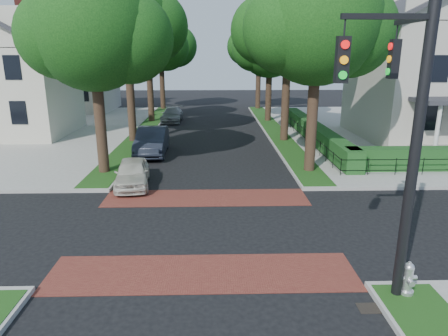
{
  "coord_description": "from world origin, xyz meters",
  "views": [
    {
      "loc": [
        0.37,
        -13.61,
        6.16
      ],
      "look_at": [
        0.78,
        2.43,
        1.6
      ],
      "focal_mm": 32.0,
      "sensor_mm": 36.0,
      "label": 1
    }
  ],
  "objects": [
    {
      "name": "tree_left_far",
      "position": [
        -5.4,
        24.22,
        7.12
      ],
      "size": [
        7.0,
        6.02,
        9.86
      ],
      "color": "black",
      "rests_on": "sidewalk_nw"
    },
    {
      "name": "tree_right_far",
      "position": [
        5.6,
        24.22,
        6.91
      ],
      "size": [
        7.25,
        6.23,
        9.74
      ],
      "color": "black",
      "rests_on": "sidewalk_ne"
    },
    {
      "name": "house_left_near",
      "position": [
        -15.49,
        17.99,
        5.04
      ],
      "size": [
        10.0,
        9.0,
        10.14
      ],
      "color": "beige",
      "rests_on": "sidewalk_nw"
    },
    {
      "name": "grass_strip_nw",
      "position": [
        -5.4,
        19.1,
        0.16
      ],
      "size": [
        1.6,
        29.8,
        0.02
      ],
      "primitive_type": "cube",
      "color": "#1C3F12",
      "rests_on": "sidewalk_nw"
    },
    {
      "name": "parked_car_rear",
      "position": [
        -3.6,
        24.44,
        0.66
      ],
      "size": [
        1.92,
        4.58,
        1.32
      ],
      "primitive_type": "imported",
      "rotation": [
        0.0,
        0.0,
        -0.01
      ],
      "color": "gray",
      "rests_on": "ground"
    },
    {
      "name": "storm_drain",
      "position": [
        4.3,
        -5.0,
        0.01
      ],
      "size": [
        0.65,
        0.45,
        0.01
      ],
      "primitive_type": "cube",
      "color": "black",
      "rests_on": "ground"
    },
    {
      "name": "tree_left_back",
      "position": [
        -5.4,
        33.24,
        7.41
      ],
      "size": [
        7.75,
        6.66,
        10.44
      ],
      "color": "black",
      "rests_on": "sidewalk_nw"
    },
    {
      "name": "parked_car_middle",
      "position": [
        -3.6,
        11.5,
        0.85
      ],
      "size": [
        1.96,
        5.21,
        1.7
      ],
      "primitive_type": "imported",
      "rotation": [
        0.0,
        0.0,
        0.03
      ],
      "color": "#222733",
      "rests_on": "ground"
    },
    {
      "name": "tree_left_near",
      "position": [
        -5.4,
        7.23,
        7.27
      ],
      "size": [
        7.5,
        6.45,
        10.2
      ],
      "color": "black",
      "rests_on": "sidewalk_nw"
    },
    {
      "name": "fire_hydrant",
      "position": [
        5.35,
        -4.61,
        0.59
      ],
      "size": [
        0.49,
        0.51,
        0.92
      ],
      "rotation": [
        0.0,
        0.0,
        -0.34
      ],
      "color": "silver",
      "rests_on": "sidewalk_se"
    },
    {
      "name": "traffic_signal",
      "position": [
        4.89,
        -4.41,
        4.71
      ],
      "size": [
        2.17,
        2.0,
        8.0
      ],
      "color": "black",
      "rests_on": "sidewalk_se"
    },
    {
      "name": "tree_right_back",
      "position": [
        5.6,
        33.23,
        7.27
      ],
      "size": [
        7.5,
        6.45,
        10.2
      ],
      "color": "black",
      "rests_on": "sidewalk_ne"
    },
    {
      "name": "ground",
      "position": [
        0.0,
        0.0,
        0.0
      ],
      "size": [
        120.0,
        120.0,
        0.0
      ],
      "primitive_type": "plane",
      "color": "black",
      "rests_on": "ground"
    },
    {
      "name": "hedge_main_road",
      "position": [
        7.7,
        15.0,
        0.75
      ],
      "size": [
        1.0,
        18.0,
        1.2
      ],
      "primitive_type": "cube",
      "color": "#19481B",
      "rests_on": "sidewalk_ne"
    },
    {
      "name": "sidewalk_ne",
      "position": [
        19.5,
        19.0,
        0.07
      ],
      "size": [
        30.0,
        30.0,
        0.15
      ],
      "primitive_type": "cube",
      "color": "gray",
      "rests_on": "ground"
    },
    {
      "name": "tree_left_mid",
      "position": [
        -5.39,
        15.24,
        8.34
      ],
      "size": [
        8.0,
        6.88,
        11.48
      ],
      "color": "black",
      "rests_on": "sidewalk_nw"
    },
    {
      "name": "crosswalk_far",
      "position": [
        0.0,
        3.2,
        0.01
      ],
      "size": [
        9.0,
        2.2,
        0.01
      ],
      "primitive_type": "cube",
      "color": "maroon",
      "rests_on": "ground"
    },
    {
      "name": "fence_main_road",
      "position": [
        6.9,
        15.0,
        0.6
      ],
      "size": [
        0.06,
        18.0,
        0.9
      ],
      "primitive_type": null,
      "color": "black",
      "rests_on": "sidewalk_ne"
    },
    {
      "name": "grass_strip_ne",
      "position": [
        5.4,
        19.1,
        0.16
      ],
      "size": [
        1.6,
        29.8,
        0.02
      ],
      "primitive_type": "cube",
      "color": "#1C3F12",
      "rests_on": "sidewalk_ne"
    },
    {
      "name": "house_left_far",
      "position": [
        -15.49,
        31.99,
        5.04
      ],
      "size": [
        10.0,
        9.0,
        10.14
      ],
      "color": "#B8B4A5",
      "rests_on": "sidewalk_nw"
    },
    {
      "name": "tree_right_near",
      "position": [
        5.6,
        7.24,
        7.63
      ],
      "size": [
        7.75,
        6.67,
        10.66
      ],
      "color": "black",
      "rests_on": "sidewalk_ne"
    },
    {
      "name": "tree_right_mid",
      "position": [
        5.61,
        15.25,
        7.99
      ],
      "size": [
        8.25,
        7.09,
        11.22
      ],
      "color": "black",
      "rests_on": "sidewalk_ne"
    },
    {
      "name": "parked_car_front",
      "position": [
        -3.6,
        5.0,
        0.66
      ],
      "size": [
        2.05,
        4.06,
        1.33
      ],
      "primitive_type": "imported",
      "rotation": [
        0.0,
        0.0,
        0.13
      ],
      "color": "beige",
      "rests_on": "ground"
    },
    {
      "name": "crosswalk_near",
      "position": [
        0.0,
        -3.2,
        0.01
      ],
      "size": [
        9.0,
        2.2,
        0.01
      ],
      "primitive_type": "cube",
      "color": "maroon",
      "rests_on": "ground"
    }
  ]
}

